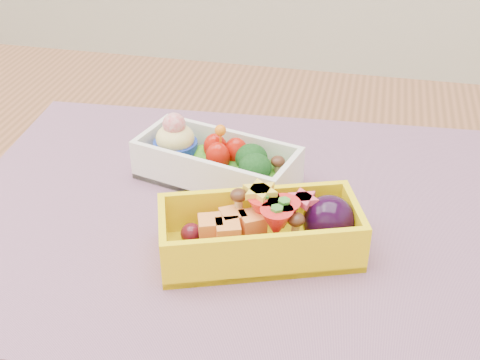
% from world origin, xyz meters
% --- Properties ---
extents(table, '(1.20, 0.80, 0.75)m').
position_xyz_m(table, '(0.00, 0.00, 0.65)').
color(table, brown).
rests_on(table, ground).
extents(placemat, '(0.62, 0.49, 0.00)m').
position_xyz_m(placemat, '(0.03, -0.01, 0.75)').
color(placemat, gray).
rests_on(placemat, table).
extents(bento_white, '(0.19, 0.12, 0.07)m').
position_xyz_m(bento_white, '(-0.00, 0.05, 0.78)').
color(bento_white, white).
rests_on(bento_white, placemat).
extents(bento_yellow, '(0.21, 0.14, 0.06)m').
position_xyz_m(bento_yellow, '(0.07, -0.07, 0.78)').
color(bento_yellow, yellow).
rests_on(bento_yellow, placemat).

